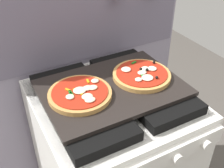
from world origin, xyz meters
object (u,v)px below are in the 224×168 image
object	(u,v)px
pizza_right	(142,74)
stove	(112,165)
pizza_left	(80,94)
baking_tray	(112,88)

from	to	relation	value
pizza_right	stove	bearing A→B (deg)	-179.04
pizza_right	pizza_left	bearing A→B (deg)	-179.31
baking_tray	pizza_right	xyz separation A→B (m)	(0.14, 0.00, 0.02)
stove	pizza_left	bearing A→B (deg)	-179.58
pizza_left	pizza_right	xyz separation A→B (m)	(0.27, 0.00, -0.00)
baking_tray	pizza_left	world-z (taller)	pizza_left
stove	baking_tray	world-z (taller)	baking_tray
stove	pizza_left	size ratio (longest dim) A/B	3.83
stove	baking_tray	distance (m)	0.46
baking_tray	pizza_right	bearing A→B (deg)	0.27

